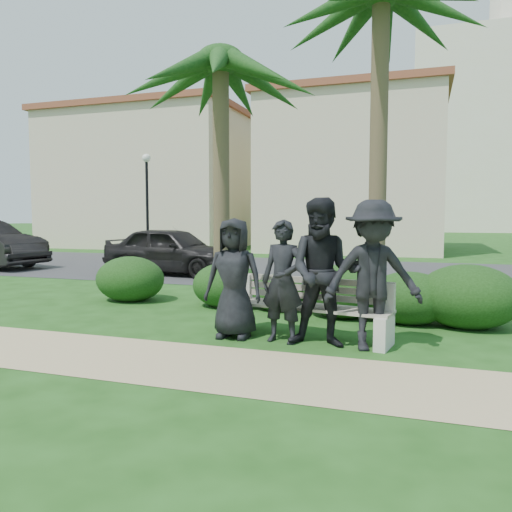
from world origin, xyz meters
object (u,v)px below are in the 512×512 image
Objects in this scene: man_c at (324,272)px; palm_left at (221,63)px; park_bench at (307,312)px; street_lamp at (147,186)px; man_d at (373,275)px; man_a at (234,278)px; car_a at (172,251)px; man_b at (283,281)px.

palm_left reaches higher than man_c.
park_bench is 5.38m from palm_left.
street_lamp is 16.55m from man_d.
street_lamp is 2.60× the size of man_a.
car_a is (4.42, -6.11, -2.26)m from street_lamp.
man_c is (10.03, -12.54, -1.99)m from street_lamp.
street_lamp is 0.77× the size of palm_left.
street_lamp reaches higher than man_b.
palm_left is (-2.02, 2.76, 3.77)m from man_b.
park_bench is 1.45× the size of man_b.
street_lamp is at bearing 113.75° from man_d.
man_b is at bearing 173.53° from man_c.
man_c is at bearing -47.40° from palm_left.
man_b is (0.71, -0.04, -0.01)m from man_a.
palm_left is at bearing 135.17° from man_b.
man_a is 1.01× the size of man_b.
man_b is at bearing -136.49° from car_a.
man_a is (-0.97, -0.28, 0.46)m from park_bench.
park_bench is 0.42× the size of palm_left.
man_d is 0.34× the size of palm_left.
man_a is 7.70m from car_a.
man_d reaches higher than car_a.
palm_left is 6.14m from car_a.
man_d is (10.64, -12.51, -2.01)m from street_lamp.
man_b reaches higher than park_bench.
park_bench is 1.43× the size of man_a.
street_lamp reaches higher than park_bench.
palm_left is (-2.57, 2.79, 3.63)m from man_c.
man_a is at bearing 161.78° from man_d.
car_a is (-6.22, 6.41, -0.26)m from man_d.
street_lamp is 2.29× the size of man_d.
man_a is at bearing -174.51° from man_b.
car_a is at bearing 137.36° from man_b.
man_b is at bearing -53.84° from palm_left.
park_bench is 1.11m from man_a.
park_bench is at bearing -46.96° from palm_left.
man_b is 1.17m from man_d.
street_lamp reaches higher than car_a.
man_d is at bearing 8.59° from man_b.
park_bench is at bearing 126.09° from man_c.
man_c is (0.29, -0.35, 0.60)m from park_bench.
park_bench is 0.75m from man_c.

